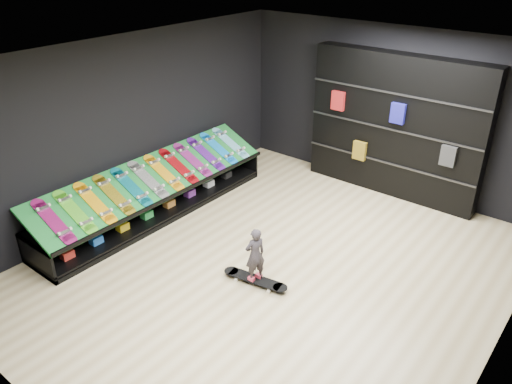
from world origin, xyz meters
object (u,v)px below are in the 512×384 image
Objects in this scene: child at (255,264)px; display_rack at (156,201)px; back_shelving at (395,126)px; floor_skateboard at (255,281)px.

display_rack is at bearing -76.66° from child.
child is at bearing -10.54° from display_rack.
back_shelving is at bearing -158.73° from child.
child reaches higher than display_rack.
floor_skateboard is at bearing 180.00° from child.
display_rack reaches higher than floor_skateboard.
floor_skateboard is (2.58, -0.48, -0.21)m from display_rack.
floor_skateboard is 2.03× the size of child.
child is (-0.17, -3.80, -0.96)m from back_shelving.
child is at bearing 0.00° from floor_skateboard.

